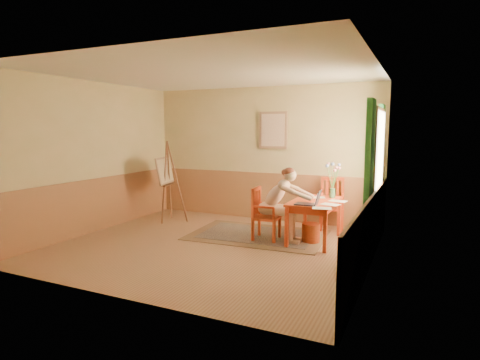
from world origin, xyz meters
The scene contains 14 objects.
room centered at (0.00, 0.00, 1.40)m, with size 5.04×4.54×2.84m.
wainscot centered at (0.00, 0.80, 0.50)m, with size 5.00×4.50×1.00m.
window centered at (2.42, 1.10, 1.35)m, with size 0.12×2.01×2.20m.
wall_portrait centered at (0.25, 2.20, 1.90)m, with size 0.60×0.05×0.76m.
rug centered at (0.43, 0.92, 0.01)m, with size 2.49×1.73×0.02m.
table centered at (1.47, 0.95, 0.63)m, with size 0.72×1.20×0.72m.
chair_left centered at (0.64, 0.69, 0.46)m, with size 0.45×0.43×0.92m.
chair_back centered at (1.56, 1.94, 0.50)m, with size 0.52×0.53×1.00m.
figure centered at (0.93, 0.70, 0.71)m, with size 0.96×0.43×1.29m.
laptop centered at (1.50, 0.51, 0.77)m, with size 0.41×0.26×0.24m.
papers centered at (1.70, 0.81, 0.72)m, with size 0.73×1.19×0.00m.
vase centered at (1.68, 1.35, 1.01)m, with size 0.24×0.31×0.63m.
wastebasket centered at (1.43, 0.89, 0.16)m, with size 0.30×0.30×0.33m, color #B24520.
easel centered at (-1.74, 1.21, 1.00)m, with size 0.63×0.75×1.68m.
Camera 1 is at (3.09, -5.64, 1.93)m, focal length 29.83 mm.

